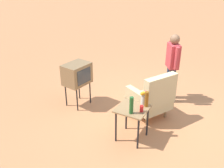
# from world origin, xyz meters

# --- Properties ---
(ground_plane) EXTENTS (60.00, 60.00, 0.00)m
(ground_plane) POSITION_xyz_m (0.00, 0.00, 0.00)
(ground_plane) COLOR #C17A4C
(armchair) EXTENTS (1.04, 1.05, 1.06)m
(armchair) POSITION_xyz_m (0.22, -0.07, 0.50)
(armchair) COLOR #937047
(armchair) RESTS_ON ground
(side_table) EXTENTS (0.56, 0.56, 0.67)m
(side_table) POSITION_xyz_m (1.09, -0.14, 0.57)
(side_table) COLOR black
(side_table) RESTS_ON ground
(tv_on_stand) EXTENTS (0.66, 0.52, 1.03)m
(tv_on_stand) POSITION_xyz_m (0.52, -1.78, 0.78)
(tv_on_stand) COLOR black
(tv_on_stand) RESTS_ON ground
(person_standing) EXTENTS (0.49, 0.39, 1.64)m
(person_standing) POSITION_xyz_m (-0.73, 0.03, 0.94)
(person_standing) COLOR #2D3347
(person_standing) RESTS_ON ground
(soda_can_red) EXTENTS (0.07, 0.07, 0.12)m
(soda_can_red) POSITION_xyz_m (1.13, 0.05, 0.73)
(soda_can_red) COLOR red
(soda_can_red) RESTS_ON side_table
(bottle_tall_amber) EXTENTS (0.07, 0.07, 0.30)m
(bottle_tall_amber) POSITION_xyz_m (0.91, 0.06, 0.82)
(bottle_tall_amber) COLOR brown
(bottle_tall_amber) RESTS_ON side_table
(bottle_wine_green) EXTENTS (0.07, 0.07, 0.32)m
(bottle_wine_green) POSITION_xyz_m (1.26, -0.09, 0.83)
(bottle_wine_green) COLOR #1E5623
(bottle_wine_green) RESTS_ON side_table
(flower_vase) EXTENTS (0.15, 0.10, 0.27)m
(flower_vase) POSITION_xyz_m (0.86, -0.03, 0.82)
(flower_vase) COLOR silver
(flower_vase) RESTS_ON side_table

